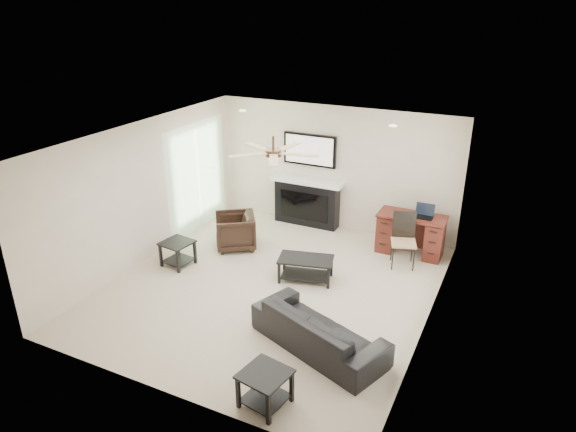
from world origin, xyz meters
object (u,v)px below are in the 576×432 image
(armchair, at_px, (235,231))
(desk, at_px, (411,234))
(coffee_table, at_px, (306,269))
(fireplace_unit, at_px, (307,181))
(sofa, at_px, (319,330))

(armchair, bearing_deg, desk, 77.33)
(coffee_table, distance_m, fireplace_unit, 2.44)
(armchair, distance_m, fireplace_unit, 1.87)
(fireplace_unit, relative_size, desk, 1.57)
(sofa, bearing_deg, coffee_table, -39.73)
(sofa, xyz_separation_m, fireplace_unit, (-1.83, 3.73, 0.67))
(sofa, xyz_separation_m, armchair, (-2.60, 2.15, 0.05))
(fireplace_unit, xyz_separation_m, desk, (2.27, -0.39, -0.57))
(fireplace_unit, distance_m, desk, 2.37)
(sofa, height_order, fireplace_unit, fireplace_unit)
(armchair, relative_size, fireplace_unit, 0.38)
(sofa, distance_m, fireplace_unit, 4.21)
(sofa, bearing_deg, armchair, -18.67)
(fireplace_unit, bearing_deg, armchair, -116.01)
(sofa, relative_size, coffee_table, 2.15)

